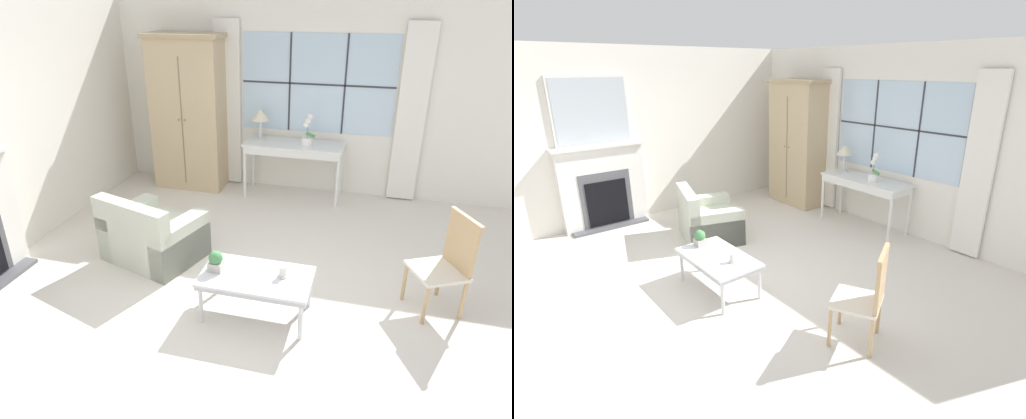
# 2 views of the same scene
# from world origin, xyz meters

# --- Properties ---
(ground_plane) EXTENTS (14.00, 14.00, 0.00)m
(ground_plane) POSITION_xyz_m (0.00, 0.00, 0.00)
(ground_plane) COLOR silver
(wall_back_windowed) EXTENTS (7.20, 0.14, 2.80)m
(wall_back_windowed) POSITION_xyz_m (0.00, 3.02, 1.39)
(wall_back_windowed) COLOR white
(wall_back_windowed) RESTS_ON ground_plane
(wall_left) EXTENTS (0.06, 7.20, 2.80)m
(wall_left) POSITION_xyz_m (-3.03, 0.60, 1.40)
(wall_left) COLOR white
(wall_left) RESTS_ON ground_plane
(armoire) EXTENTS (1.12, 0.58, 2.27)m
(armoire) POSITION_xyz_m (-1.85, 2.69, 1.14)
(armoire) COLOR tan
(armoire) RESTS_ON ground_plane
(console_table) EXTENTS (1.43, 0.55, 0.81)m
(console_table) POSITION_xyz_m (-0.24, 2.66, 0.73)
(console_table) COLOR white
(console_table) RESTS_ON ground_plane
(table_lamp) EXTENTS (0.27, 0.27, 0.45)m
(table_lamp) POSITION_xyz_m (-0.76, 2.74, 1.16)
(table_lamp) COLOR silver
(table_lamp) RESTS_ON console_table
(potted_orchid) EXTENTS (0.19, 0.15, 0.46)m
(potted_orchid) POSITION_xyz_m (-0.04, 2.59, 0.99)
(potted_orchid) COLOR white
(potted_orchid) RESTS_ON console_table
(armchair_upholstered) EXTENTS (1.18, 1.06, 0.78)m
(armchair_upholstered) POSITION_xyz_m (-1.43, 0.48, 0.27)
(armchair_upholstered) COLOR beige
(armchair_upholstered) RESTS_ON ground_plane
(side_chair_wooden) EXTENTS (0.59, 0.59, 0.97)m
(side_chair_wooden) POSITION_xyz_m (1.65, 0.35, 0.54)
(side_chair_wooden) COLOR beige
(side_chair_wooden) RESTS_ON ground_plane
(coffee_table) EXTENTS (1.02, 0.58, 0.43)m
(coffee_table) POSITION_xyz_m (-0.03, -0.20, 0.39)
(coffee_table) COLOR silver
(coffee_table) RESTS_ON ground_plane
(potted_plant_small) EXTENTS (0.13, 0.13, 0.20)m
(potted_plant_small) POSITION_xyz_m (-0.41, -0.21, 0.53)
(potted_plant_small) COLOR #BCB7AD
(potted_plant_small) RESTS_ON coffee_table
(pillar_candle) EXTENTS (0.09, 0.09, 0.12)m
(pillar_candle) POSITION_xyz_m (0.20, -0.16, 0.48)
(pillar_candle) COLOR silver
(pillar_candle) RESTS_ON coffee_table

